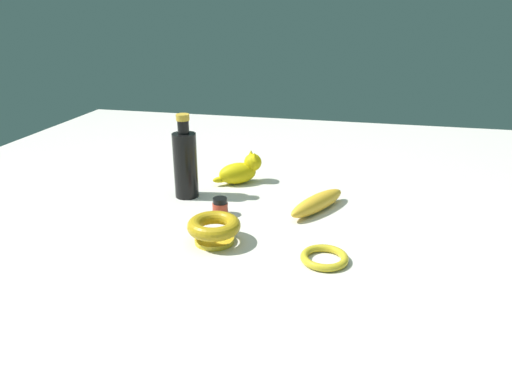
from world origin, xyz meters
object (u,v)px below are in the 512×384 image
Objects in this scene: bottle_tall at (185,163)px; nail_polish_jar at (220,206)px; cat_figurine at (241,170)px; bowl at (214,228)px; bangle at (324,258)px; banana at (317,203)px.

bottle_tall reaches higher than nail_polish_jar.
nail_polish_jar is at bearing -178.61° from cat_figurine.
bowl is 0.23m from bangle.
cat_figurine is (0.13, -0.11, -0.05)m from bottle_tall.
bangle is at bearing -122.40° from nail_polish_jar.
bangle is (-0.03, -0.23, -0.03)m from bowl.
bottle_tall is 0.47m from bangle.
bottle_tall is at bearing 115.92° from banana.
bowl is at bearing 83.15° from bangle.
banana is at bearing -93.31° from bottle_tall.
bottle_tall is 2.30× the size of bangle.
nail_polish_jar is at bearing -128.10° from bottle_tall.
banana is 0.29m from bowl.
bottle_tall is 5.16× the size of nail_polish_jar.
cat_figurine is (0.36, 0.03, 0.00)m from bowl.
bowl reaches higher than nail_polish_jar.
nail_polish_jar reaches higher than bangle.
bangle is at bearing -141.46° from banana.
bangle is at bearing -145.41° from cat_figurine.
cat_figurine is 1.35× the size of bangle.
bowl is at bearing 166.79° from banana.
nail_polish_jar is 0.33× the size of cat_figurine.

